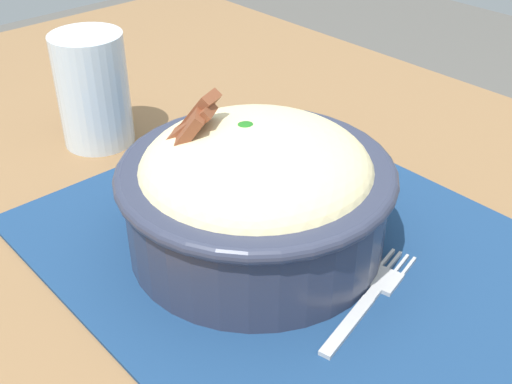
# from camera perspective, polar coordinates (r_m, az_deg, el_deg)

# --- Properties ---
(table) EXTENTS (1.38, 0.85, 0.76)m
(table) POSITION_cam_1_polar(r_m,az_deg,el_deg) (0.54, 3.01, -13.31)
(table) COLOR olive
(table) RESTS_ON ground_plane
(placemat) EXTENTS (0.45, 0.34, 0.00)m
(placemat) POSITION_cam_1_polar(r_m,az_deg,el_deg) (0.51, 4.87, -6.11)
(placemat) COLOR navy
(placemat) RESTS_ON table
(bowl) EXTENTS (0.24, 0.24, 0.13)m
(bowl) POSITION_cam_1_polar(r_m,az_deg,el_deg) (0.49, -0.03, 0.29)
(bowl) COLOR #2D3347
(bowl) RESTS_ON placemat
(fork) EXTENTS (0.04, 0.13, 0.00)m
(fork) POSITION_cam_1_polar(r_m,az_deg,el_deg) (0.48, 10.25, -9.02)
(fork) COLOR #B8B8B8
(fork) RESTS_ON placemat
(drinking_glass) EXTENTS (0.07, 0.07, 0.12)m
(drinking_glass) POSITION_cam_1_polar(r_m,az_deg,el_deg) (0.68, -14.19, 8.20)
(drinking_glass) COLOR silver
(drinking_glass) RESTS_ON table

